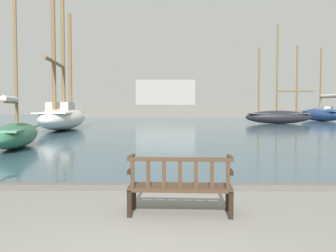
% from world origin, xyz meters
% --- Properties ---
extents(harbor_water, '(100.00, 80.00, 0.08)m').
position_xyz_m(harbor_water, '(0.00, 44.00, 0.04)').
color(harbor_water, '#385666').
rests_on(harbor_water, ground).
extents(quay_edge_kerb, '(40.00, 0.30, 0.12)m').
position_xyz_m(quay_edge_kerb, '(0.00, 3.85, 0.06)').
color(quay_edge_kerb, '#5B5954').
rests_on(quay_edge_kerb, ground).
extents(park_bench, '(1.62, 0.60, 0.92)m').
position_xyz_m(park_bench, '(0.50, 2.04, 0.47)').
color(park_bench, black).
rests_on(park_bench, ground).
extents(sailboat_outer_starboard, '(3.85, 8.23, 8.82)m').
position_xyz_m(sailboat_outer_starboard, '(18.46, 41.31, 0.98)').
color(sailboat_outer_starboard, navy).
rests_on(sailboat_outer_starboard, harbor_water).
extents(sailboat_outer_port, '(3.72, 10.81, 13.29)m').
position_xyz_m(sailboat_outer_port, '(-7.56, 23.63, 1.19)').
color(sailboat_outer_port, silver).
rests_on(sailboat_outer_port, harbor_water).
extents(sailboat_mid_starboard, '(6.75, 1.91, 9.89)m').
position_xyz_m(sailboat_mid_starboard, '(11.15, 33.84, 0.95)').
color(sailboat_mid_starboard, black).
rests_on(sailboat_mid_starboard, harbor_water).
extents(sailboat_nearest_starboard, '(2.25, 5.39, 5.85)m').
position_xyz_m(sailboat_nearest_starboard, '(-5.81, 11.11, 0.64)').
color(sailboat_nearest_starboard, '#2D6647').
rests_on(sailboat_nearest_starboard, harbor_water).
extents(far_breakwater, '(41.77, 2.40, 6.18)m').
position_xyz_m(far_breakwater, '(-0.13, 57.28, 1.89)').
color(far_breakwater, slate).
rests_on(far_breakwater, ground).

